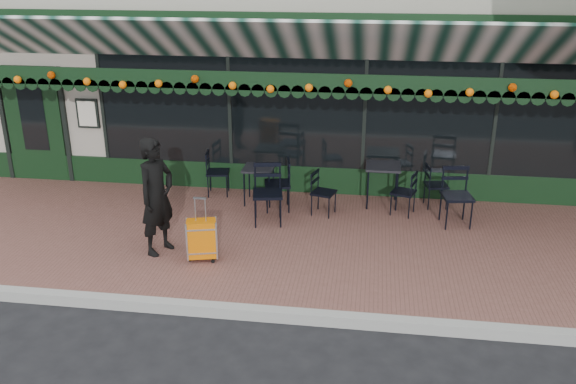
# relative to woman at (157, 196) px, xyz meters

# --- Properties ---
(ground) EXTENTS (80.00, 80.00, 0.00)m
(ground) POSITION_rel_woman_xyz_m (1.46, -1.27, -1.01)
(ground) COLOR black
(ground) RESTS_ON ground
(sidewalk) EXTENTS (18.00, 4.00, 0.15)m
(sidewalk) POSITION_rel_woman_xyz_m (1.46, 0.73, -0.94)
(sidewalk) COLOR brown
(sidewalk) RESTS_ON ground
(curb) EXTENTS (18.00, 0.16, 0.15)m
(curb) POSITION_rel_woman_xyz_m (1.46, -1.35, -0.94)
(curb) COLOR #9E9E99
(curb) RESTS_ON ground
(restaurant_building) EXTENTS (12.00, 9.60, 4.50)m
(restaurant_building) POSITION_rel_woman_xyz_m (1.46, 6.57, 1.26)
(restaurant_building) COLOR #A2998D
(restaurant_building) RESTS_ON ground
(woman) EXTENTS (0.63, 0.74, 1.72)m
(woman) POSITION_rel_woman_xyz_m (0.00, 0.00, 0.00)
(woman) COLOR black
(woman) RESTS_ON sidewalk
(suitcase) EXTENTS (0.46, 0.33, 0.95)m
(suitcase) POSITION_rel_woman_xyz_m (0.69, -0.18, -0.55)
(suitcase) COLOR orange
(suitcase) RESTS_ON sidewalk
(cafe_table_a) EXTENTS (0.59, 0.59, 0.72)m
(cafe_table_a) POSITION_rel_woman_xyz_m (3.22, 2.29, -0.21)
(cafe_table_a) COLOR black
(cafe_table_a) RESTS_ON sidewalk
(cafe_table_b) EXTENTS (0.53, 0.53, 0.65)m
(cafe_table_b) POSITION_rel_woman_xyz_m (1.09, 2.09, -0.28)
(cafe_table_b) COLOR black
(cafe_table_b) RESTS_ON sidewalk
(chair_a_left) EXTENTS (0.48, 0.48, 0.76)m
(chair_a_left) POSITION_rel_woman_xyz_m (3.57, 1.92, -0.48)
(chair_a_left) COLOR black
(chair_a_left) RESTS_ON sidewalk
(chair_a_right) EXTENTS (0.44, 0.44, 0.76)m
(chair_a_right) POSITION_rel_woman_xyz_m (4.15, 2.33, -0.48)
(chair_a_right) COLOR black
(chair_a_right) RESTS_ON sidewalk
(chair_a_front) EXTENTS (0.55, 0.55, 0.95)m
(chair_a_front) POSITION_rel_woman_xyz_m (4.40, 1.58, -0.39)
(chair_a_front) COLOR black
(chair_a_front) RESTS_ON sidewalk
(chair_b_left) EXTENTS (0.53, 0.53, 0.89)m
(chair_b_left) POSITION_rel_woman_xyz_m (1.46, 1.83, -0.42)
(chair_b_left) COLOR black
(chair_b_left) RESTS_ON sidewalk
(chair_b_right) EXTENTS (0.47, 0.47, 0.75)m
(chair_b_right) POSITION_rel_woman_xyz_m (2.25, 1.72, -0.49)
(chair_b_right) COLOR black
(chair_b_right) RESTS_ON sidewalk
(chair_b_front) EXTENTS (0.57, 0.57, 0.98)m
(chair_b_front) POSITION_rel_woman_xyz_m (1.39, 1.24, -0.37)
(chair_b_front) COLOR black
(chair_b_front) RESTS_ON sidewalk
(chair_solo) EXTENTS (0.47, 0.47, 0.82)m
(chair_solo) POSITION_rel_woman_xyz_m (0.28, 2.38, -0.45)
(chair_solo) COLOR black
(chair_solo) RESTS_ON sidewalk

